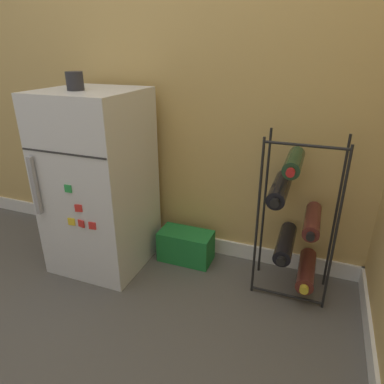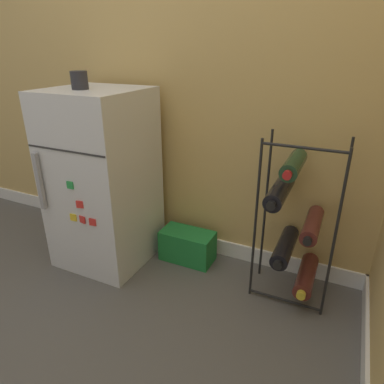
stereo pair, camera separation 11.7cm
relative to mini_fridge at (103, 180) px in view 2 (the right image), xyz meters
name	(u,v)px [view 2 (the right image)]	position (x,y,z in m)	size (l,w,h in m)	color
ground_plane	(165,318)	(0.54, -0.31, -0.47)	(14.00, 14.00, 0.00)	#56544F
wall_back	(224,19)	(0.54, 0.32, 0.77)	(6.63, 0.07, 2.50)	tan
mini_fridge	(103,180)	(0.00, 0.00, 0.00)	(0.46, 0.49, 0.94)	silver
wine_rack	(295,225)	(0.99, 0.10, -0.09)	(0.34, 0.33, 0.78)	black
soda_box	(188,246)	(0.43, 0.15, -0.38)	(0.29, 0.16, 0.18)	#1E7F38
fridge_top_cup	(79,80)	(-0.03, -0.05, 0.51)	(0.08, 0.08, 0.08)	#28282D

